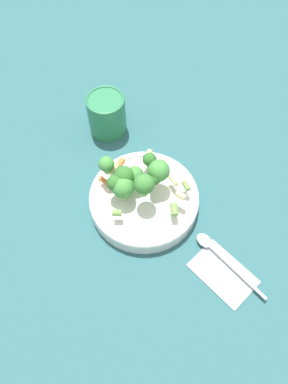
{
  "coord_description": "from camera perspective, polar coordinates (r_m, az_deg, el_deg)",
  "views": [
    {
      "loc": [
        -0.17,
        -0.35,
        0.72
      ],
      "look_at": [
        0.0,
        0.0,
        0.05
      ],
      "focal_mm": 35.0,
      "sensor_mm": 36.0,
      "label": 1
    }
  ],
  "objects": [
    {
      "name": "spoon",
      "position": [
        0.78,
        11.24,
        -9.19
      ],
      "size": [
        0.06,
        0.18,
        0.01
      ],
      "rotation": [
        0.0,
        0.0,
        8.13
      ],
      "color": "silver",
      "rests_on": "napkin"
    },
    {
      "name": "bowl",
      "position": [
        0.8,
        0.0,
        -1.12
      ],
      "size": [
        0.23,
        0.23,
        0.04
      ],
      "color": "white",
      "rests_on": "ground_plane"
    },
    {
      "name": "napkin",
      "position": [
        0.77,
        11.96,
        -12.02
      ],
      "size": [
        0.11,
        0.14,
        0.01
      ],
      "color": "#B2BCC6",
      "rests_on": "ground_plane"
    },
    {
      "name": "ground_plane",
      "position": [
        0.82,
        0.0,
        -1.84
      ],
      "size": [
        3.0,
        3.0,
        0.0
      ],
      "primitive_type": "plane",
      "color": "#2D6066"
    },
    {
      "name": "pasta_salad",
      "position": [
        0.76,
        -1.33,
        2.2
      ],
      "size": [
        0.17,
        0.17,
        0.09
      ],
      "color": "#8CB766",
      "rests_on": "bowl"
    },
    {
      "name": "cup",
      "position": [
        0.91,
        -5.7,
        11.74
      ],
      "size": [
        0.09,
        0.09,
        0.1
      ],
      "color": "#2D7F51",
      "rests_on": "ground_plane"
    }
  ]
}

